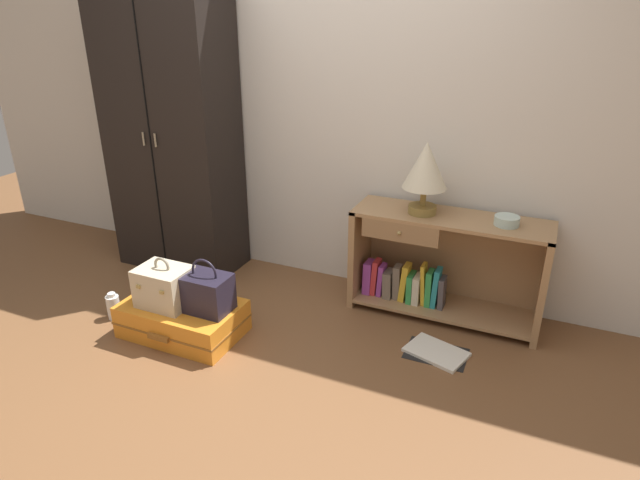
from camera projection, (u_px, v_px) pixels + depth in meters
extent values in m
plane|color=brown|center=(221.00, 392.00, 2.79)|extent=(9.00, 9.00, 0.00)
cube|color=silver|center=(335.00, 95.00, 3.53)|extent=(6.40, 0.10, 2.60)
cube|color=black|center=(172.00, 133.00, 3.81)|extent=(0.90, 0.45, 2.02)
cube|color=black|center=(150.00, 139.00, 3.62)|extent=(0.01, 0.01, 1.92)
cylinder|color=gray|center=(143.00, 139.00, 3.63)|extent=(0.01, 0.01, 0.09)
cylinder|color=gray|center=(155.00, 140.00, 3.60)|extent=(0.01, 0.01, 0.09)
cube|color=#A37A51|center=(360.00, 251.00, 3.58)|extent=(0.04, 0.36, 0.68)
cube|color=#A37A51|center=(544.00, 285.00, 3.15)|extent=(0.04, 0.36, 0.68)
cube|color=#A37A51|center=(451.00, 218.00, 3.24)|extent=(1.18, 0.36, 0.02)
cube|color=#A37A51|center=(442.00, 306.00, 3.48)|extent=(1.10, 0.36, 0.02)
cube|color=#A37A51|center=(452.00, 256.00, 3.51)|extent=(1.10, 0.01, 0.66)
cube|color=#8F6B47|center=(400.00, 232.00, 3.22)|extent=(0.47, 0.02, 0.12)
sphere|color=#9E844C|center=(399.00, 233.00, 3.21)|extent=(0.02, 0.02, 0.02)
cube|color=purple|center=(369.00, 277.00, 3.59)|extent=(0.06, 0.11, 0.23)
cube|color=red|center=(376.00, 277.00, 3.57)|extent=(0.05, 0.10, 0.24)
cube|color=purple|center=(381.00, 280.00, 3.56)|extent=(0.04, 0.09, 0.22)
cube|color=#726659|center=(389.00, 283.00, 3.55)|extent=(0.06, 0.12, 0.18)
cube|color=#726659|center=(398.00, 282.00, 3.52)|extent=(0.05, 0.09, 0.23)
cube|color=gold|center=(405.00, 282.00, 3.49)|extent=(0.06, 0.10, 0.25)
cube|color=green|center=(411.00, 287.00, 3.49)|extent=(0.04, 0.13, 0.19)
cube|color=beige|center=(417.00, 289.00, 3.48)|extent=(0.04, 0.13, 0.19)
cube|color=gold|center=(424.00, 284.00, 3.44)|extent=(0.05, 0.09, 0.28)
cube|color=green|center=(430.00, 288.00, 3.44)|extent=(0.04, 0.11, 0.24)
cube|color=teal|center=(436.00, 287.00, 3.42)|extent=(0.04, 0.10, 0.26)
cube|color=#4C474C|center=(442.00, 293.00, 3.41)|extent=(0.04, 0.11, 0.21)
cylinder|color=olive|center=(422.00, 209.00, 3.27)|extent=(0.17, 0.17, 0.05)
cylinder|color=olive|center=(423.00, 197.00, 3.24)|extent=(0.04, 0.04, 0.11)
cone|color=beige|center=(426.00, 165.00, 3.16)|extent=(0.27, 0.27, 0.28)
cylinder|color=silver|center=(507.00, 221.00, 3.09)|extent=(0.14, 0.14, 0.05)
cube|color=orange|center=(183.00, 318.00, 3.26)|extent=(0.70, 0.43, 0.20)
cube|color=brown|center=(183.00, 318.00, 3.26)|extent=(0.71, 0.43, 0.01)
cube|color=brown|center=(158.00, 338.00, 3.07)|extent=(0.14, 0.02, 0.03)
cube|color=beige|center=(165.00, 286.00, 3.17)|extent=(0.30, 0.23, 0.24)
torus|color=gray|center=(162.00, 266.00, 3.12)|extent=(0.11, 0.02, 0.11)
cube|color=tan|center=(138.00, 287.00, 3.08)|extent=(0.02, 0.01, 0.02)
cube|color=tan|center=(162.00, 292.00, 3.02)|extent=(0.02, 0.01, 0.02)
cube|color=#231E2D|center=(206.00, 293.00, 3.11)|extent=(0.28, 0.20, 0.22)
torus|color=#231E2D|center=(204.00, 273.00, 3.06)|extent=(0.17, 0.01, 0.17)
cylinder|color=white|center=(114.00, 307.00, 3.42)|extent=(0.08, 0.08, 0.15)
cylinder|color=silver|center=(111.00, 295.00, 3.39)|extent=(0.05, 0.05, 0.02)
cube|color=white|center=(436.00, 352.00, 3.09)|extent=(0.38, 0.31, 0.02)
cube|color=black|center=(436.00, 353.00, 3.10)|extent=(0.35, 0.24, 0.01)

